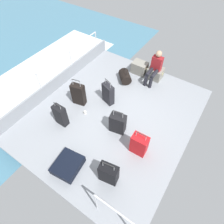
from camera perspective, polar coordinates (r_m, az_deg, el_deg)
ground_plane at (r=5.66m, az=0.49°, el=-0.60°), size 4.40×5.20×0.06m
gunwale_port at (r=6.56m, az=-15.72°, el=9.10°), size 0.06×5.20×0.45m
railing_port at (r=6.22m, az=-16.83°, el=12.91°), size 0.04×4.20×1.02m
stair_rail_starboard at (r=3.80m, az=1.19°, el=-28.71°), size 0.94×0.04×0.97m
sea_wake at (r=7.86m, az=-22.30°, el=9.47°), size 12.00×12.00×0.01m
cargo_crate_0 at (r=6.96m, az=8.32°, el=13.16°), size 0.55×0.39×0.41m
cargo_crate_1 at (r=6.84m, az=12.93°, el=11.43°), size 0.54×0.43×0.38m
passenger_seated at (r=6.48m, az=12.82°, el=13.18°), size 0.34×0.66×1.08m
suitcase_0 at (r=4.73m, az=8.22°, el=-9.68°), size 0.41×0.27×0.79m
suitcase_1 at (r=5.75m, az=-10.11°, el=5.29°), size 0.43×0.28×0.92m
suitcase_2 at (r=4.38m, az=-1.02°, el=-18.10°), size 0.46×0.30×0.78m
suitcase_3 at (r=5.71m, az=-1.18°, el=5.53°), size 0.44×0.31×0.86m
suitcase_4 at (r=4.79m, az=-13.21°, el=-15.37°), size 0.67×0.74×0.21m
suitcase_5 at (r=5.05m, az=1.74°, el=-3.43°), size 0.46×0.33×0.79m
suitcase_6 at (r=5.35m, az=-15.29°, el=-0.99°), size 0.35×0.21×0.80m
duffel_bag at (r=6.56m, az=3.94°, el=10.66°), size 0.61×0.61×0.51m
paper_cup at (r=5.65m, az=-8.15°, el=-0.15°), size 0.08×0.08×0.10m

